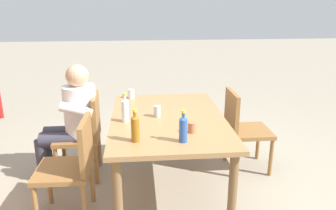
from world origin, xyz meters
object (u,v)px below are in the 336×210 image
object	(u,v)px
chair_far_right	(85,132)
bottle_amber	(135,128)
chair_near_right	(242,126)
bottle_blue	(183,128)
backpack_by_near_side	(173,122)
dining_table	(168,126)
cup_terracotta	(192,127)
bottle_clear	(125,109)
cup_steel	(157,111)
chair_far_left	(73,164)
cup_glass	(131,94)
person_in_white_shirt	(73,117)

from	to	relation	value
chair_far_right	bottle_amber	world-z (taller)	bottle_amber
chair_near_right	bottle_blue	world-z (taller)	bottle_blue
chair_near_right	bottle_amber	size ratio (longest dim) A/B	3.37
bottle_blue	backpack_by_near_side	distance (m)	1.99
dining_table	chair_far_right	size ratio (longest dim) A/B	1.75
cup_terracotta	backpack_by_near_side	distance (m)	1.80
bottle_amber	backpack_by_near_side	world-z (taller)	bottle_amber
bottle_amber	bottle_blue	bearing A→B (deg)	-96.59
chair_near_right	bottle_clear	world-z (taller)	bottle_clear
cup_steel	chair_far_left	bearing A→B (deg)	117.70
cup_terracotta	cup_steel	distance (m)	0.48
bottle_clear	chair_near_right	bearing A→B (deg)	-71.12
backpack_by_near_side	cup_terracotta	bearing A→B (deg)	179.27
chair_near_right	cup_glass	xyz separation A→B (m)	(0.31, 1.16, 0.30)
bottle_blue	cup_steel	bearing A→B (deg)	15.89
dining_table	chair_far_left	world-z (taller)	chair_far_left
chair_near_right	bottle_clear	xyz separation A→B (m)	(-0.41, 1.20, 0.36)
bottle_clear	cup_terracotta	distance (m)	0.63
bottle_clear	cup_terracotta	bearing A→B (deg)	-119.02
cup_glass	dining_table	bearing A→B (deg)	-152.00
bottle_amber	backpack_by_near_side	size ratio (longest dim) A/B	0.67
dining_table	chair_far_right	world-z (taller)	chair_far_right
chair_far_right	cup_steel	size ratio (longest dim) A/B	8.42
chair_far_left	bottle_blue	xyz separation A→B (m)	(-0.20, -0.88, 0.36)
cup_terracotta	cup_steel	bearing A→B (deg)	32.66
bottle_blue	cup_steel	size ratio (longest dim) A/B	2.44
person_in_white_shirt	backpack_by_near_side	size ratio (longest dim) A/B	3.08
backpack_by_near_side	bottle_blue	bearing A→B (deg)	176.46
chair_near_right	cup_terracotta	world-z (taller)	chair_near_right
bottle_amber	backpack_by_near_side	xyz separation A→B (m)	(1.83, -0.48, -0.67)
chair_far_right	bottle_amber	size ratio (longest dim) A/B	3.37
bottle_blue	bottle_amber	xyz separation A→B (m)	(0.04, 0.36, 0.00)
cup_terracotta	backpack_by_near_side	world-z (taller)	cup_terracotta
cup_steel	chair_far_right	bearing A→B (deg)	66.53
chair_far_left	bottle_amber	bearing A→B (deg)	-106.83
person_in_white_shirt	bottle_blue	bearing A→B (deg)	-131.79
bottle_clear	chair_far_right	bearing A→B (deg)	46.28
dining_table	person_in_white_shirt	size ratio (longest dim) A/B	1.29
chair_near_right	backpack_by_near_side	xyz separation A→B (m)	(0.99, 0.63, -0.30)
cup_terracotta	cup_glass	distance (m)	1.14
person_in_white_shirt	bottle_blue	distance (m)	1.34
person_in_white_shirt	bottle_amber	distance (m)	1.07
chair_near_right	cup_terracotta	xyz separation A→B (m)	(-0.71, 0.65, 0.29)
chair_far_left	person_in_white_shirt	world-z (taller)	person_in_white_shirt
bottle_blue	cup_glass	xyz separation A→B (m)	(1.19, 0.41, -0.06)
chair_near_right	bottle_blue	size ratio (longest dim) A/B	3.45
bottle_blue	cup_glass	world-z (taller)	bottle_blue
chair_near_right	person_in_white_shirt	xyz separation A→B (m)	(0.00, 1.74, 0.17)
dining_table	cup_terracotta	size ratio (longest dim) A/B	17.56
chair_near_right	cup_steel	distance (m)	1.01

